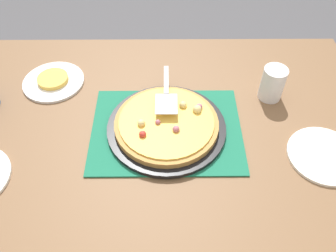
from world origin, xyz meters
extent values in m
plane|color=#4C4C51|center=(0.00, 0.00, 0.00)|extent=(8.00, 8.00, 0.00)
cube|color=brown|center=(0.00, 0.00, 0.73)|extent=(1.40, 1.00, 0.03)
cube|color=brown|center=(-0.64, -0.44, 0.36)|extent=(0.07, 0.07, 0.72)
cube|color=brown|center=(0.64, -0.44, 0.36)|extent=(0.07, 0.07, 0.72)
cube|color=#196B4C|center=(0.00, 0.00, 0.75)|extent=(0.48, 0.36, 0.01)
cylinder|color=black|center=(0.00, 0.00, 0.76)|extent=(0.38, 0.38, 0.01)
cylinder|color=#B78442|center=(0.00, 0.00, 0.78)|extent=(0.33, 0.33, 0.02)
cylinder|color=#EAB747|center=(0.00, 0.00, 0.79)|extent=(0.30, 0.30, 0.01)
sphere|color=#E5CC7F|center=(-0.10, -0.04, 0.80)|extent=(0.03, 0.03, 0.03)
sphere|color=#E5CC7F|center=(0.08, 0.02, 0.80)|extent=(0.02, 0.02, 0.02)
sphere|color=#B76675|center=(-0.11, -0.05, 0.80)|extent=(0.02, 0.02, 0.02)
sphere|color=#E5CC7F|center=(-0.05, -0.06, 0.80)|extent=(0.02, 0.02, 0.02)
sphere|color=#B76675|center=(0.03, 0.01, 0.80)|extent=(0.02, 0.02, 0.02)
sphere|color=red|center=(0.07, 0.06, 0.80)|extent=(0.02, 0.02, 0.02)
sphere|color=#B76675|center=(-0.03, 0.04, 0.80)|extent=(0.02, 0.02, 0.02)
cylinder|color=white|center=(0.41, -0.23, 0.76)|extent=(0.22, 0.22, 0.01)
cylinder|color=white|center=(-0.48, 0.11, 0.76)|extent=(0.22, 0.22, 0.01)
cylinder|color=#EAB747|center=(0.41, -0.23, 0.77)|extent=(0.11, 0.11, 0.02)
cylinder|color=white|center=(-0.36, -0.15, 0.81)|extent=(0.08, 0.08, 0.12)
cube|color=silver|center=(0.00, -0.05, 0.82)|extent=(0.07, 0.09, 0.00)
cube|color=#B2B2B7|center=(0.00, -0.16, 0.82)|extent=(0.02, 0.14, 0.01)
camera|label=1|loc=(0.00, 0.73, 1.60)|focal=37.21mm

